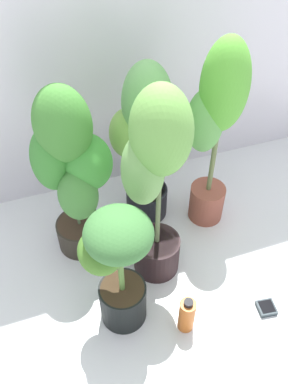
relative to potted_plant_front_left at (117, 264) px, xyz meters
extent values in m
plane|color=silver|center=(0.28, 0.06, -0.39)|extent=(8.00, 8.00, 0.00)
cube|color=silver|center=(0.28, 0.91, 0.61)|extent=(3.20, 0.01, 2.00)
cylinder|color=black|center=(0.01, 0.00, -0.28)|extent=(0.21, 0.21, 0.22)
cylinder|color=#3E2D1D|center=(0.01, 0.00, -0.18)|extent=(0.19, 0.19, 0.02)
cylinder|color=#5A833B|center=(0.01, 0.00, 0.03)|extent=(0.02, 0.02, 0.41)
ellipsoid|color=#3E7639|center=(0.01, 0.00, 0.19)|extent=(0.36, 0.36, 0.18)
ellipsoid|color=#487C2A|center=(-0.06, 0.02, 0.08)|extent=(0.19, 0.21, 0.16)
cylinder|color=black|center=(0.33, 0.57, -0.30)|extent=(0.23, 0.23, 0.18)
cylinder|color=#43351F|center=(0.33, 0.57, -0.22)|extent=(0.21, 0.21, 0.02)
cylinder|color=olive|center=(0.33, 0.57, 0.09)|extent=(0.03, 0.03, 0.61)
ellipsoid|color=#69AA5C|center=(0.33, 0.57, 0.32)|extent=(0.28, 0.29, 0.42)
ellipsoid|color=#7EB14F|center=(0.24, 0.59, 0.17)|extent=(0.21, 0.21, 0.27)
ellipsoid|color=#68B057|center=(0.41, 0.54, 0.14)|extent=(0.24, 0.24, 0.26)
cylinder|color=#2F2A21|center=(-0.07, 0.47, -0.31)|extent=(0.24, 0.24, 0.16)
cylinder|color=#3F2D21|center=(-0.07, 0.47, -0.24)|extent=(0.22, 0.22, 0.02)
cylinder|color=#58744A|center=(-0.07, 0.47, 0.11)|extent=(0.02, 0.02, 0.69)
ellipsoid|color=#438534|center=(-0.07, 0.47, 0.37)|extent=(0.33, 0.32, 0.36)
ellipsoid|color=#3C8534|center=(-0.14, 0.49, 0.19)|extent=(0.27, 0.27, 0.33)
ellipsoid|color=green|center=(0.00, 0.45, 0.17)|extent=(0.30, 0.30, 0.27)
ellipsoid|color=#44823A|center=(-0.06, 0.39, 0.04)|extent=(0.22, 0.21, 0.28)
cylinder|color=#984E3C|center=(0.63, 0.43, -0.29)|extent=(0.19, 0.19, 0.21)
cylinder|color=#40351B|center=(0.63, 0.43, -0.19)|extent=(0.17, 0.17, 0.02)
cylinder|color=olive|center=(0.63, 0.43, 0.17)|extent=(0.03, 0.03, 0.70)
ellipsoid|color=#5AAF38|center=(0.63, 0.43, 0.43)|extent=(0.30, 0.30, 0.45)
ellipsoid|color=#60A64F|center=(0.56, 0.45, 0.25)|extent=(0.24, 0.24, 0.33)
cylinder|color=#2D1D20|center=(0.25, 0.20, -0.29)|extent=(0.23, 0.23, 0.20)
cylinder|color=#3F2C18|center=(0.25, 0.20, -0.20)|extent=(0.21, 0.21, 0.02)
cylinder|color=#5F7146|center=(0.25, 0.20, 0.17)|extent=(0.02, 0.02, 0.72)
ellipsoid|color=#6DAC4C|center=(0.25, 0.20, 0.45)|extent=(0.29, 0.31, 0.39)
ellipsoid|color=#76AC5B|center=(0.19, 0.22, 0.26)|extent=(0.23, 0.24, 0.34)
cube|color=#2D393E|center=(0.65, -0.20, -0.38)|extent=(0.09, 0.09, 0.02)
cube|color=black|center=(0.65, -0.20, -0.37)|extent=(0.07, 0.07, 0.00)
cylinder|color=#C76121|center=(0.26, -0.15, -0.30)|extent=(0.07, 0.07, 0.19)
cylinder|color=black|center=(0.26, -0.15, -0.19)|extent=(0.04, 0.04, 0.02)
camera|label=1|loc=(-0.21, -0.93, 1.34)|focal=38.19mm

